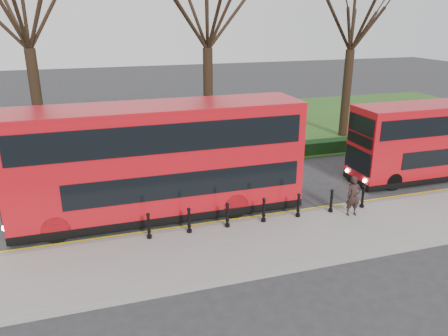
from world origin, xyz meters
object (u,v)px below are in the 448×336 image
object	(u,v)px
bollard_row	(264,210)
bus_lead	(160,162)
bus_rear	(441,140)
pedestrian	(353,196)

from	to	relation	value
bollard_row	bus_lead	size ratio (longest dim) A/B	0.79
bollard_row	bus_rear	xyz separation A→B (m)	(11.10, 2.59, 1.36)
bus_lead	bus_rear	xyz separation A→B (m)	(14.94, 0.32, -0.42)
bus_rear	bus_lead	bearing A→B (deg)	-178.78
bollard_row	pedestrian	xyz separation A→B (m)	(3.85, -0.55, 0.37)
bus_rear	pedestrian	bearing A→B (deg)	-156.57
bollard_row	bus_lead	world-z (taller)	bus_lead
pedestrian	bollard_row	bearing A→B (deg)	178.53
bus_lead	bollard_row	bearing A→B (deg)	-30.62
bus_rear	bollard_row	bearing A→B (deg)	-166.87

